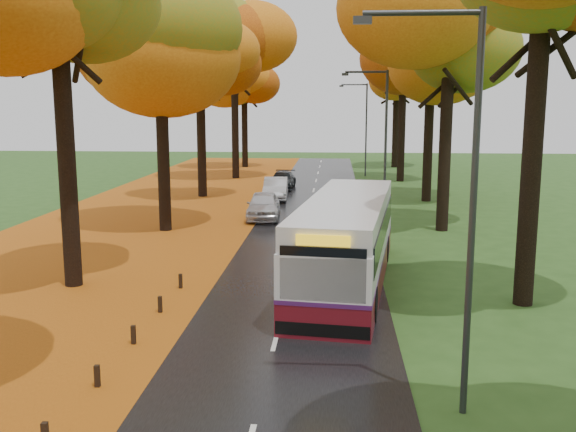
# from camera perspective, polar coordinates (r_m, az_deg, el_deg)

# --- Properties ---
(road) EXTENTS (6.50, 90.00, 0.04)m
(road) POSITION_cam_1_polar(r_m,az_deg,el_deg) (30.17, 1.21, -1.98)
(road) COLOR black
(road) RESTS_ON ground
(centre_line) EXTENTS (0.12, 90.00, 0.01)m
(centre_line) POSITION_cam_1_polar(r_m,az_deg,el_deg) (30.16, 1.21, -1.94)
(centre_line) COLOR silver
(centre_line) RESTS_ON road
(leaf_verge) EXTENTS (12.00, 90.00, 0.02)m
(leaf_verge) POSITION_cam_1_polar(r_m,az_deg,el_deg) (31.91, -15.15, -1.69)
(leaf_verge) COLOR #88410C
(leaf_verge) RESTS_ON ground
(leaf_drift) EXTENTS (0.90, 90.00, 0.01)m
(leaf_drift) POSITION_cam_1_polar(r_m,az_deg,el_deg) (30.47, -4.53, -1.85)
(leaf_drift) COLOR #B35A12
(leaf_drift) RESTS_ON road
(trees_left) EXTENTS (9.20, 74.00, 13.88)m
(trees_left) POSITION_cam_1_polar(r_m,az_deg,el_deg) (32.89, -11.60, 15.47)
(trees_left) COLOR black
(trees_left) RESTS_ON ground
(trees_right) EXTENTS (9.30, 74.20, 13.96)m
(trees_right) POSITION_cam_1_polar(r_m,az_deg,el_deg) (32.09, 14.92, 15.77)
(trees_right) COLOR black
(trees_right) RESTS_ON ground
(streetlamp_near) EXTENTS (2.45, 0.18, 8.00)m
(streetlamp_near) POSITION_cam_1_polar(r_m,az_deg,el_deg) (12.81, 15.11, 2.76)
(streetlamp_near) COLOR #333538
(streetlamp_near) RESTS_ON ground
(streetlamp_mid) EXTENTS (2.45, 0.18, 8.00)m
(streetlamp_mid) POSITION_cam_1_polar(r_m,az_deg,el_deg) (34.60, 8.27, 7.29)
(streetlamp_mid) COLOR #333538
(streetlamp_mid) RESTS_ON ground
(streetlamp_far) EXTENTS (2.45, 0.18, 8.00)m
(streetlamp_far) POSITION_cam_1_polar(r_m,az_deg,el_deg) (56.55, 6.72, 8.30)
(streetlamp_far) COLOR #333538
(streetlamp_far) RESTS_ON ground
(bus) EXTENTS (4.03, 11.67, 3.01)m
(bus) POSITION_cam_1_polar(r_m,az_deg,el_deg) (22.32, 5.20, -2.07)
(bus) COLOR #5B0E17
(bus) RESTS_ON road
(car_white) EXTENTS (1.98, 4.42, 1.48)m
(car_white) POSITION_cam_1_polar(r_m,az_deg,el_deg) (35.08, -2.19, 0.95)
(car_white) COLOR silver
(car_white) RESTS_ON road
(car_silver) EXTENTS (1.71, 4.39, 1.42)m
(car_silver) POSITION_cam_1_polar(r_m,az_deg,el_deg) (42.27, -1.10, 2.45)
(car_silver) COLOR #B0B3B9
(car_silver) RESTS_ON road
(car_dark) EXTENTS (1.90, 4.35, 1.25)m
(car_dark) POSITION_cam_1_polar(r_m,az_deg,el_deg) (47.74, -0.49, 3.20)
(car_dark) COLOR black
(car_dark) RESTS_ON road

